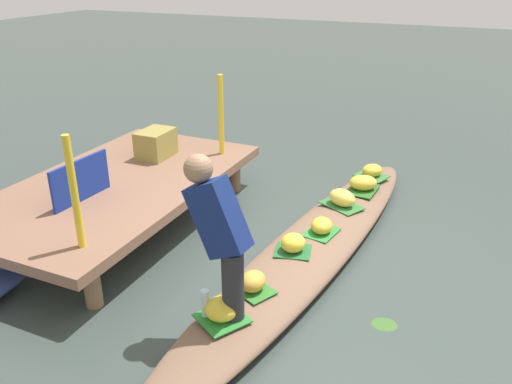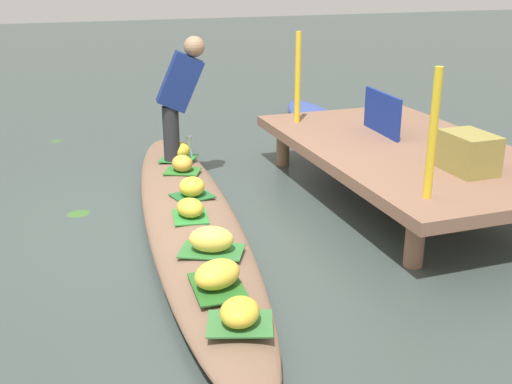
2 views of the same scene
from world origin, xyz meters
name	(u,v)px [view 2 (image 2 of 2)]	position (x,y,z in m)	size (l,w,h in m)	color
canal_water	(191,230)	(0.00, 0.00, 0.00)	(40.00, 40.00, 0.00)	#394441
dock_platform	(408,153)	(-0.12, 2.08, 0.42)	(3.20, 1.80, 0.48)	#835D49
vendor_boat	(190,219)	(0.00, 0.00, 0.10)	(4.94, 0.74, 0.20)	brown
moored_boat	(322,123)	(-2.60, 2.39, 0.10)	(2.76, 0.60, 0.20)	#384B99
leaf_mat_0	(192,196)	(-0.24, 0.08, 0.20)	(0.31, 0.28, 0.01)	#21642F
banana_bunch_0	(192,187)	(-0.24, 0.08, 0.29)	(0.22, 0.21, 0.17)	yellow
leaf_mat_1	(218,286)	(1.36, -0.16, 0.20)	(0.43, 0.30, 0.01)	#276522
banana_bunch_1	(217,274)	(1.36, -0.16, 0.29)	(0.31, 0.23, 0.17)	yellow
leaf_mat_2	(240,324)	(1.81, -0.16, 0.20)	(0.36, 0.28, 0.01)	#387438
banana_bunch_2	(240,312)	(1.81, -0.16, 0.28)	(0.26, 0.22, 0.15)	gold
leaf_mat_3	(183,171)	(-0.93, 0.15, 0.20)	(0.32, 0.25, 0.01)	#307529
banana_bunch_3	(182,163)	(-0.93, 0.15, 0.28)	(0.23, 0.19, 0.16)	gold
leaf_mat_4	(178,158)	(-1.35, 0.21, 0.20)	(0.33, 0.33, 0.01)	#2A8031
banana_bunch_4	(178,150)	(-1.35, 0.21, 0.29)	(0.23, 0.25, 0.17)	yellow
leaf_mat_5	(212,251)	(0.86, -0.06, 0.20)	(0.43, 0.27, 0.01)	#317234
banana_bunch_5	(211,239)	(0.86, -0.06, 0.29)	(0.31, 0.21, 0.18)	#F7DC55
leaf_mat_6	(190,216)	(0.20, -0.04, 0.20)	(0.34, 0.26, 0.01)	#2D8334
banana_bunch_6	(190,208)	(0.20, -0.04, 0.28)	(0.25, 0.20, 0.14)	gold
vendor_person	(180,92)	(-1.29, 0.24, 0.89)	(0.23, 0.49, 1.21)	#28282D
water_bottle	(189,147)	(-1.37, 0.33, 0.31)	(0.06, 0.06, 0.22)	silver
market_banner	(382,113)	(-0.62, 2.08, 0.68)	(0.71, 0.03, 0.40)	navy
railing_post_west	(298,78)	(-1.32, 1.48, 0.95)	(0.06, 0.06, 0.93)	yellow
railing_post_east	(433,134)	(1.08, 1.48, 0.95)	(0.06, 0.06, 0.93)	yellow
produce_crate	(469,153)	(0.68, 2.12, 0.64)	(0.44, 0.32, 0.32)	olive
drifting_plant_0	(56,141)	(-3.21, -0.91, 0.00)	(0.17, 0.16, 0.01)	#3A5832
drifting_plant_1	(78,213)	(-0.67, -0.84, 0.00)	(0.20, 0.17, 0.01)	#3A642A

